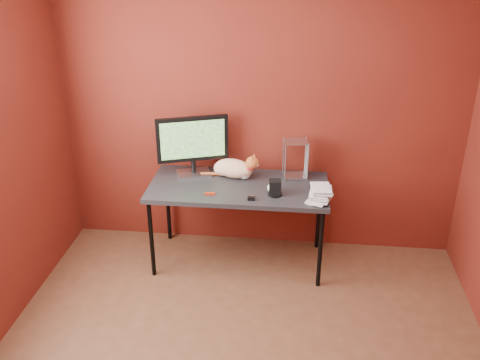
# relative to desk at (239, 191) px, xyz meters

# --- Properties ---
(room) EXTENTS (3.52, 3.52, 2.61)m
(room) POSITION_rel_desk_xyz_m (0.15, -1.37, 0.75)
(room) COLOR #55301D
(room) RESTS_ON ground
(desk) EXTENTS (1.50, 0.70, 0.75)m
(desk) POSITION_rel_desk_xyz_m (0.00, 0.00, 0.00)
(desk) COLOR black
(desk) RESTS_ON ground
(monitor) EXTENTS (0.59, 0.28, 0.53)m
(monitor) POSITION_rel_desk_xyz_m (-0.41, 0.17, 0.35)
(monitor) COLOR #A7A7AB
(monitor) RESTS_ON desk
(cat) EXTENTS (0.51, 0.27, 0.24)m
(cat) POSITION_rel_desk_xyz_m (-0.06, 0.16, 0.13)
(cat) COLOR orange
(cat) RESTS_ON desk
(skull_mug) EXTENTS (0.09, 0.09, 0.09)m
(skull_mug) POSITION_rel_desk_xyz_m (0.29, -0.11, 0.10)
(skull_mug) COLOR white
(skull_mug) RESTS_ON desk
(speaker) EXTENTS (0.12, 0.12, 0.13)m
(speaker) POSITION_rel_desk_xyz_m (0.31, -0.15, 0.11)
(speaker) COLOR black
(speaker) RESTS_ON desk
(book_stack) EXTENTS (0.22, 0.25, 1.22)m
(book_stack) POSITION_rel_desk_xyz_m (0.60, -0.18, 0.66)
(book_stack) COLOR beige
(book_stack) RESTS_ON desk
(wire_rack) EXTENTS (0.22, 0.19, 0.34)m
(wire_rack) POSITION_rel_desk_xyz_m (0.47, 0.23, 0.22)
(wire_rack) COLOR #A7A7AB
(wire_rack) RESTS_ON desk
(pocket_knife) EXTENTS (0.09, 0.03, 0.02)m
(pocket_knife) POSITION_rel_desk_xyz_m (-0.21, -0.20, 0.06)
(pocket_knife) COLOR #A6220C
(pocket_knife) RESTS_ON desk
(black_gadget) EXTENTS (0.06, 0.03, 0.03)m
(black_gadget) POSITION_rel_desk_xyz_m (0.13, -0.26, 0.06)
(black_gadget) COLOR black
(black_gadget) RESTS_ON desk
(washer) EXTENTS (0.05, 0.05, 0.00)m
(washer) POSITION_rel_desk_xyz_m (0.13, -0.21, 0.05)
(washer) COLOR #A7A7AB
(washer) RESTS_ON desk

